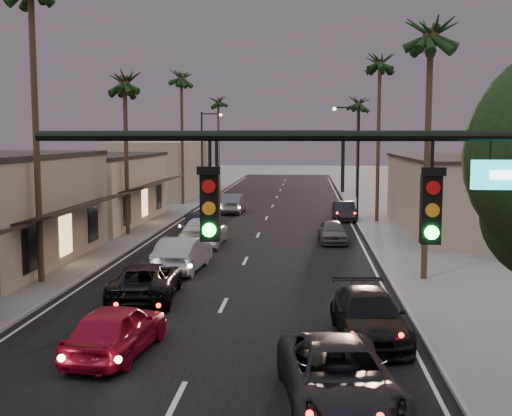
% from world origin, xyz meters
% --- Properties ---
extents(ground, '(200.00, 200.00, 0.00)m').
position_xyz_m(ground, '(0.00, 40.00, 0.00)').
color(ground, slate).
rests_on(ground, ground).
extents(road, '(14.00, 120.00, 0.02)m').
position_xyz_m(road, '(0.00, 45.00, 0.00)').
color(road, black).
rests_on(road, ground).
extents(sidewalk_left, '(5.00, 92.00, 0.12)m').
position_xyz_m(sidewalk_left, '(-9.50, 52.00, 0.06)').
color(sidewalk_left, slate).
rests_on(sidewalk_left, ground).
extents(sidewalk_right, '(5.00, 92.00, 0.12)m').
position_xyz_m(sidewalk_right, '(9.50, 52.00, 0.06)').
color(sidewalk_right, slate).
rests_on(sidewalk_right, ground).
extents(storefront_far, '(8.00, 16.00, 5.00)m').
position_xyz_m(storefront_far, '(-13.00, 42.00, 2.50)').
color(storefront_far, '#BEAE91').
rests_on(storefront_far, ground).
extents(storefront_dist, '(8.00, 20.00, 6.00)m').
position_xyz_m(storefront_dist, '(-13.00, 65.00, 3.00)').
color(storefront_dist, gray).
rests_on(storefront_dist, ground).
extents(building_right, '(8.00, 18.00, 5.00)m').
position_xyz_m(building_right, '(14.00, 40.00, 2.50)').
color(building_right, gray).
rests_on(building_right, ground).
extents(traffic_signal, '(8.51, 0.22, 7.80)m').
position_xyz_m(traffic_signal, '(5.69, 4.00, 5.08)').
color(traffic_signal, black).
rests_on(traffic_signal, ground).
extents(arch, '(15.20, 0.40, 7.27)m').
position_xyz_m(arch, '(0.00, 70.00, 5.53)').
color(arch, black).
rests_on(arch, ground).
extents(streetlight_right, '(2.13, 0.30, 9.00)m').
position_xyz_m(streetlight_right, '(6.92, 45.00, 5.33)').
color(streetlight_right, black).
rests_on(streetlight_right, ground).
extents(streetlight_left, '(2.13, 0.30, 9.00)m').
position_xyz_m(streetlight_left, '(-6.92, 58.00, 5.33)').
color(streetlight_left, black).
rests_on(streetlight_left, ground).
extents(palm_lc, '(3.20, 3.20, 12.20)m').
position_xyz_m(palm_lc, '(-8.60, 36.00, 10.47)').
color(palm_lc, '#38281C').
rests_on(palm_lc, ground).
extents(palm_ld, '(3.20, 3.20, 14.20)m').
position_xyz_m(palm_ld, '(-8.60, 55.00, 12.42)').
color(palm_ld, '#38281C').
rests_on(palm_ld, ground).
extents(palm_ra, '(3.20, 3.20, 13.20)m').
position_xyz_m(palm_ra, '(8.60, 24.00, 11.44)').
color(palm_ra, '#38281C').
rests_on(palm_ra, ground).
extents(palm_rb, '(3.20, 3.20, 14.20)m').
position_xyz_m(palm_rb, '(8.60, 44.00, 12.42)').
color(palm_rb, '#38281C').
rests_on(palm_rb, ground).
extents(palm_rc, '(3.20, 3.20, 12.20)m').
position_xyz_m(palm_rc, '(8.60, 64.00, 10.47)').
color(palm_rc, '#38281C').
rests_on(palm_rc, ground).
extents(palm_far, '(3.20, 3.20, 13.20)m').
position_xyz_m(palm_far, '(-8.30, 78.00, 11.44)').
color(palm_far, '#38281C').
rests_on(palm_far, ground).
extents(oncoming_red, '(2.41, 4.88, 1.60)m').
position_xyz_m(oncoming_red, '(-2.47, 13.09, 0.80)').
color(oncoming_red, maroon).
rests_on(oncoming_red, ground).
extents(oncoming_pickup, '(2.94, 5.60, 1.50)m').
position_xyz_m(oncoming_pickup, '(-3.26, 19.80, 0.75)').
color(oncoming_pickup, black).
rests_on(oncoming_pickup, ground).
extents(oncoming_silver, '(2.17, 5.28, 1.70)m').
position_xyz_m(oncoming_silver, '(-2.81, 25.30, 0.85)').
color(oncoming_silver, '#98999D').
rests_on(oncoming_silver, ground).
extents(oncoming_white, '(2.45, 5.89, 1.70)m').
position_xyz_m(oncoming_white, '(-2.96, 32.80, 0.85)').
color(oncoming_white, silver).
rests_on(oncoming_white, ground).
extents(oncoming_dgrey, '(2.26, 4.62, 1.52)m').
position_xyz_m(oncoming_dgrey, '(-4.40, 38.30, 0.76)').
color(oncoming_dgrey, black).
rests_on(oncoming_dgrey, ground).
extents(oncoming_grey_far, '(1.99, 5.11, 1.66)m').
position_xyz_m(oncoming_grey_far, '(-3.09, 49.33, 0.83)').
color(oncoming_grey_far, '#56565B').
rests_on(oncoming_grey_far, ground).
extents(curbside_near, '(3.35, 5.97, 1.57)m').
position_xyz_m(curbside_near, '(4.04, 9.76, 0.79)').
color(curbside_near, black).
rests_on(curbside_near, ground).
extents(curbside_black, '(2.54, 5.43, 1.53)m').
position_xyz_m(curbside_black, '(5.28, 15.26, 0.77)').
color(curbside_black, black).
rests_on(curbside_black, ground).
extents(curbside_grey, '(1.88, 4.21, 1.40)m').
position_xyz_m(curbside_grey, '(4.84, 34.27, 0.70)').
color(curbside_grey, '#505156').
rests_on(curbside_grey, ground).
extents(curbside_far, '(1.81, 4.49, 1.45)m').
position_xyz_m(curbside_far, '(6.20, 45.23, 0.73)').
color(curbside_far, black).
rests_on(curbside_far, ground).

